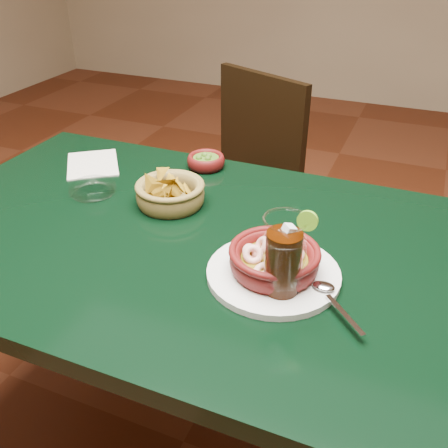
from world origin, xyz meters
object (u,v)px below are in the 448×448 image
at_px(chip_basket, 170,193).
at_px(cola_drink, 283,260).
at_px(shrimp_plate, 274,263).
at_px(dining_chair, 237,190).
at_px(dining_table, 172,266).

height_order(chip_basket, cola_drink, cola_drink).
bearing_deg(shrimp_plate, cola_drink, -58.92).
height_order(dining_chair, chip_basket, dining_chair).
xyz_separation_m(shrimp_plate, chip_basket, (-0.32, 0.18, -0.00)).
bearing_deg(dining_table, dining_chair, 98.76).
height_order(shrimp_plate, cola_drink, cola_drink).
bearing_deg(chip_basket, cola_drink, -33.27).
xyz_separation_m(dining_table, dining_chair, (-0.11, 0.70, -0.16)).
relative_size(dining_chair, shrimp_plate, 2.79).
xyz_separation_m(dining_table, cola_drink, (0.29, -0.12, 0.18)).
bearing_deg(cola_drink, shrimp_plate, 121.08).
relative_size(dining_chair, chip_basket, 4.53).
bearing_deg(dining_chair, shrimp_plate, -64.27).
height_order(dining_table, chip_basket, chip_basket).
bearing_deg(dining_chair, cola_drink, -63.95).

